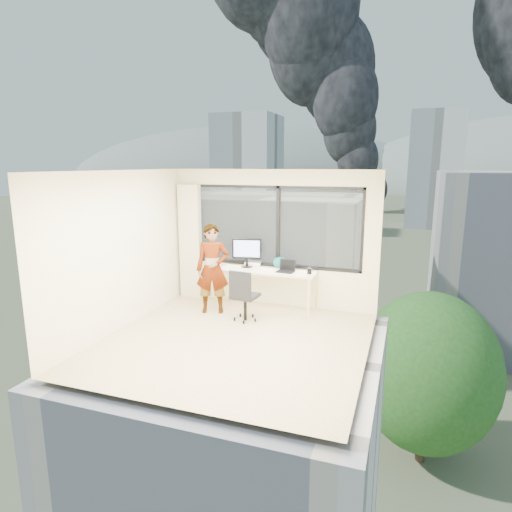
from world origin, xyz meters
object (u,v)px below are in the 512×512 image
at_px(person, 213,269).
at_px(game_console, 253,264).
at_px(laptop, 285,267).
at_px(handbag, 280,263).
at_px(chair, 245,294).
at_px(desk, 268,289).
at_px(monitor, 247,253).

distance_m(person, game_console, 0.93).
relative_size(laptop, handbag, 1.16).
height_order(chair, person, person).
bearing_deg(laptop, person, -152.34).
distance_m(person, laptop, 1.34).
height_order(laptop, handbag, handbag).
bearing_deg(game_console, handbag, -12.91).
xyz_separation_m(desk, handbag, (0.18, 0.21, 0.48)).
bearing_deg(handbag, person, -142.78).
bearing_deg(laptop, monitor, 176.12).
distance_m(monitor, game_console, 0.30).
bearing_deg(laptop, handbag, 131.21).
height_order(chair, monitor, monitor).
bearing_deg(monitor, desk, -24.34).
relative_size(chair, game_console, 3.13).
bearing_deg(handbag, desk, -127.35).
relative_size(chair, monitor, 1.68).
distance_m(chair, laptop, 0.95).
relative_size(desk, monitor, 3.22).
distance_m(monitor, laptop, 0.85).
xyz_separation_m(person, handbag, (1.07, 0.74, 0.04)).
xyz_separation_m(person, game_console, (0.51, 0.78, -0.03)).
distance_m(desk, person, 1.12).
relative_size(monitor, handbag, 1.99).
height_order(desk, chair, chair).
xyz_separation_m(chair, monitor, (-0.29, 0.85, 0.56)).
bearing_deg(game_console, laptop, -30.67).
distance_m(person, monitor, 0.79).
bearing_deg(laptop, game_console, 164.28).
height_order(desk, laptop, laptop).
xyz_separation_m(person, laptop, (1.25, 0.48, 0.03)).
relative_size(person, laptop, 5.05).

